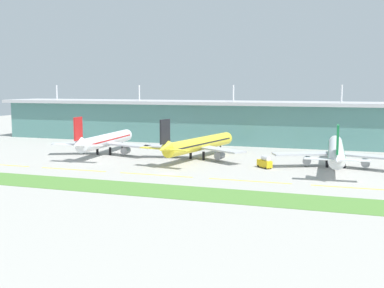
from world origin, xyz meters
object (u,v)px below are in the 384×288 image
object	(u,v)px
airliner_near	(105,141)
airliner_far	(336,151)
airliner_middle	(199,144)
fuel_truck	(265,162)

from	to	relation	value
airliner_near	airliner_far	bearing A→B (deg)	-1.03
airliner_middle	fuel_truck	distance (m)	34.72
fuel_truck	airliner_far	bearing A→B (deg)	23.51
airliner_far	fuel_truck	bearing A→B (deg)	-156.49
airliner_near	fuel_truck	xyz separation A→B (m)	(76.99, -13.02, -4.18)
airliner_middle	airliner_near	bearing A→B (deg)	-178.84
airliner_near	airliner_middle	xyz separation A→B (m)	(45.46, 0.92, 0.00)
airliner_far	fuel_truck	world-z (taller)	airliner_far
airliner_near	fuel_truck	bearing A→B (deg)	-9.60
airliner_near	airliner_far	world-z (taller)	same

